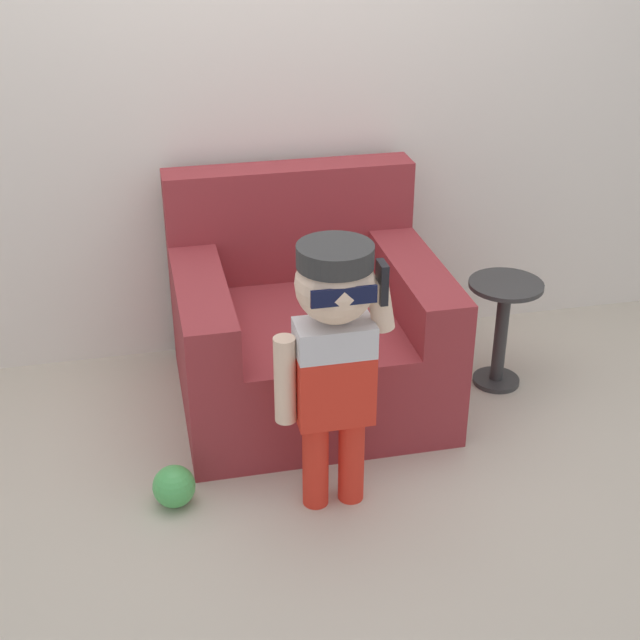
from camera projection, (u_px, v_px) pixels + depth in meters
name	position (u px, v px, depth m)	size (l,w,h in m)	color
ground_plane	(297.00, 408.00, 3.56)	(10.00, 10.00, 0.00)	#BCB29E
wall_back	(264.00, 45.00, 3.47)	(10.00, 0.05, 2.60)	silver
armchair	(306.00, 329.00, 3.52)	(1.01, 0.90, 0.86)	maroon
person_child	(334.00, 339.00, 2.76)	(0.39, 0.29, 0.95)	red
side_table	(502.00, 323.00, 3.60)	(0.30, 0.30, 0.46)	#333333
toy_ball	(174.00, 486.00, 3.00)	(0.15, 0.15, 0.15)	#4CB256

